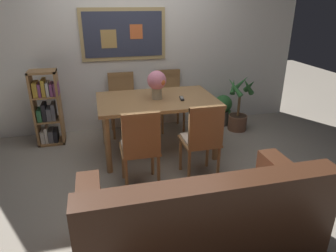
{
  "coord_description": "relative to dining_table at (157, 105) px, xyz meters",
  "views": [
    {
      "loc": [
        -0.63,
        -3.14,
        1.9
      ],
      "look_at": [
        0.09,
        -0.21,
        0.65
      ],
      "focal_mm": 32.41,
      "sensor_mm": 36.0,
      "label": 1
    }
  ],
  "objects": [
    {
      "name": "leather_couch",
      "position": [
        -0.06,
        -1.85,
        -0.34
      ],
      "size": [
        1.8,
        0.84,
        0.84
      ],
      "color": "#472819",
      "rests_on": "ground_plane"
    },
    {
      "name": "dining_chair_far_right",
      "position": [
        0.36,
        0.8,
        -0.12
      ],
      "size": [
        0.4,
        0.41,
        0.91
      ],
      "color": "#9E7042",
      "rests_on": "ground_plane"
    },
    {
      "name": "flower_vase",
      "position": [
        0.0,
        -0.0,
        0.31
      ],
      "size": [
        0.25,
        0.24,
        0.36
      ],
      "color": "tan",
      "rests_on": "dining_table"
    },
    {
      "name": "potted_palm",
      "position": [
        1.38,
        0.43,
        -0.34
      ],
      "size": [
        0.43,
        0.41,
        0.89
      ],
      "color": "brown",
      "rests_on": "ground_plane"
    },
    {
      "name": "wall_back_with_painting",
      "position": [
        -0.11,
        1.01,
        0.65
      ],
      "size": [
        5.2,
        0.14,
        2.6
      ],
      "color": "silver",
      "rests_on": "ground_plane"
    },
    {
      "name": "potted_ivy",
      "position": [
        1.24,
        0.7,
        -0.4
      ],
      "size": [
        0.29,
        0.3,
        0.49
      ],
      "color": "#4C4742",
      "rests_on": "ground_plane"
    },
    {
      "name": "ground_plane",
      "position": [
        -0.11,
        -0.48,
        -0.65
      ],
      "size": [
        12.0,
        12.0,
        0.0
      ],
      "primitive_type": "plane",
      "color": "gray"
    },
    {
      "name": "dining_table",
      "position": [
        0.0,
        0.0,
        0.0
      ],
      "size": [
        1.49,
        0.96,
        0.75
      ],
      "color": "#9E7042",
      "rests_on": "ground_plane"
    },
    {
      "name": "tv_remote",
      "position": [
        0.3,
        -0.1,
        0.1
      ],
      "size": [
        0.07,
        0.16,
        0.02
      ],
      "color": "black",
      "rests_on": "dining_table"
    },
    {
      "name": "dining_chair_near_right",
      "position": [
        0.34,
        -0.79,
        -0.12
      ],
      "size": [
        0.4,
        0.41,
        0.91
      ],
      "color": "#9E7042",
      "rests_on": "ground_plane"
    },
    {
      "name": "dining_chair_near_left",
      "position": [
        -0.35,
        -0.82,
        -0.12
      ],
      "size": [
        0.4,
        0.41,
        0.91
      ],
      "color": "#9E7042",
      "rests_on": "ground_plane"
    },
    {
      "name": "bookshelf",
      "position": [
        -1.42,
        0.63,
        -0.14
      ],
      "size": [
        0.36,
        0.28,
        1.05
      ],
      "color": "#9E7042",
      "rests_on": "ground_plane"
    },
    {
      "name": "dining_chair_far_left",
      "position": [
        -0.37,
        0.78,
        -0.12
      ],
      "size": [
        0.4,
        0.41,
        0.91
      ],
      "color": "#9E7042",
      "rests_on": "ground_plane"
    }
  ]
}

